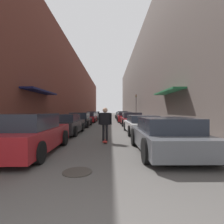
{
  "coord_description": "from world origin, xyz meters",
  "views": [
    {
      "loc": [
        0.44,
        -1.37,
        1.47
      ],
      "look_at": [
        0.56,
        12.63,
        1.35
      ],
      "focal_mm": 28.0,
      "sensor_mm": 36.0,
      "label": 1
    }
  ],
  "objects_px": {
    "parked_car_left_4": "(92,116)",
    "parked_car_right_0": "(166,135)",
    "parked_car_right_2": "(131,119)",
    "skateboarder": "(105,121)",
    "manhole_cover": "(77,172)",
    "parked_car_left_1": "(65,124)",
    "parked_car_right_1": "(141,124)",
    "traffic_light": "(136,104)",
    "parked_car_right_3": "(125,117)",
    "parked_car_left_5": "(95,115)",
    "parked_car_right_5": "(120,115)",
    "parked_car_left_0": "(29,134)",
    "parked_car_left_3": "(88,118)",
    "parked_car_right_4": "(122,116)",
    "parked_car_left_2": "(80,120)"
  },
  "relations": [
    {
      "from": "parked_car_left_4",
      "to": "parked_car_right_2",
      "type": "relative_size",
      "value": 0.92
    },
    {
      "from": "parked_car_left_0",
      "to": "manhole_cover",
      "type": "height_order",
      "value": "parked_car_left_0"
    },
    {
      "from": "parked_car_right_4",
      "to": "manhole_cover",
      "type": "bearing_deg",
      "value": -96.41
    },
    {
      "from": "parked_car_right_0",
      "to": "parked_car_right_3",
      "type": "relative_size",
      "value": 0.91
    },
    {
      "from": "parked_car_left_1",
      "to": "parked_car_left_3",
      "type": "xyz_separation_m",
      "value": [
        0.09,
        10.93,
        -0.02
      ]
    },
    {
      "from": "parked_car_left_2",
      "to": "parked_car_left_4",
      "type": "xyz_separation_m",
      "value": [
        -0.07,
        11.44,
        0.04
      ]
    },
    {
      "from": "parked_car_right_3",
      "to": "parked_car_right_4",
      "type": "distance_m",
      "value": 5.3
    },
    {
      "from": "parked_car_right_4",
      "to": "traffic_light",
      "type": "height_order",
      "value": "traffic_light"
    },
    {
      "from": "parked_car_right_5",
      "to": "parked_car_right_1",
      "type": "bearing_deg",
      "value": -89.76
    },
    {
      "from": "parked_car_right_0",
      "to": "parked_car_right_2",
      "type": "distance_m",
      "value": 11.21
    },
    {
      "from": "parked_car_right_3",
      "to": "manhole_cover",
      "type": "xyz_separation_m",
      "value": [
        -2.63,
        -18.38,
        -0.62
      ]
    },
    {
      "from": "parked_car_right_2",
      "to": "parked_car_left_5",
      "type": "bearing_deg",
      "value": 107.77
    },
    {
      "from": "parked_car_left_2",
      "to": "parked_car_right_1",
      "type": "bearing_deg",
      "value": -45.23
    },
    {
      "from": "parked_car_left_4",
      "to": "parked_car_right_1",
      "type": "xyz_separation_m",
      "value": [
        4.87,
        -16.27,
        -0.08
      ]
    },
    {
      "from": "parked_car_left_0",
      "to": "parked_car_right_5",
      "type": "bearing_deg",
      "value": 80.12
    },
    {
      "from": "parked_car_left_1",
      "to": "manhole_cover",
      "type": "xyz_separation_m",
      "value": [
        2.05,
        -6.8,
        -0.59
      ]
    },
    {
      "from": "parked_car_left_5",
      "to": "parked_car_right_4",
      "type": "relative_size",
      "value": 1.1
    },
    {
      "from": "parked_car_left_3",
      "to": "parked_car_right_3",
      "type": "distance_m",
      "value": 4.64
    },
    {
      "from": "skateboarder",
      "to": "parked_car_right_4",
      "type": "bearing_deg",
      "value": 83.88
    },
    {
      "from": "parked_car_right_2",
      "to": "skateboarder",
      "type": "height_order",
      "value": "skateboarder"
    },
    {
      "from": "parked_car_right_4",
      "to": "parked_car_right_5",
      "type": "height_order",
      "value": "parked_car_right_4"
    },
    {
      "from": "parked_car_left_1",
      "to": "parked_car_right_1",
      "type": "height_order",
      "value": "parked_car_left_1"
    },
    {
      "from": "parked_car_right_5",
      "to": "parked_car_right_0",
      "type": "bearing_deg",
      "value": -89.99
    },
    {
      "from": "parked_car_left_0",
      "to": "parked_car_left_5",
      "type": "xyz_separation_m",
      "value": [
        -0.09,
        26.64,
        -0.03
      ]
    },
    {
      "from": "parked_car_right_2",
      "to": "skateboarder",
      "type": "xyz_separation_m",
      "value": [
        -2.3,
        -9.18,
        0.36
      ]
    },
    {
      "from": "parked_car_left_3",
      "to": "parked_car_right_5",
      "type": "bearing_deg",
      "value": 67.45
    },
    {
      "from": "traffic_light",
      "to": "parked_car_left_1",
      "type": "bearing_deg",
      "value": -111.74
    },
    {
      "from": "parked_car_left_1",
      "to": "parked_car_right_2",
      "type": "bearing_deg",
      "value": 52.08
    },
    {
      "from": "manhole_cover",
      "to": "parked_car_right_3",
      "type": "bearing_deg",
      "value": 81.85
    },
    {
      "from": "parked_car_left_5",
      "to": "parked_car_left_0",
      "type": "bearing_deg",
      "value": -89.8
    },
    {
      "from": "parked_car_right_0",
      "to": "parked_car_right_3",
      "type": "bearing_deg",
      "value": 90.23
    },
    {
      "from": "parked_car_left_2",
      "to": "parked_car_left_5",
      "type": "xyz_separation_m",
      "value": [
        -0.11,
        16.58,
        0.01
      ]
    },
    {
      "from": "parked_car_right_3",
      "to": "parked_car_left_2",
      "type": "bearing_deg",
      "value": -125.84
    },
    {
      "from": "parked_car_left_5",
      "to": "parked_car_right_5",
      "type": "bearing_deg",
      "value": 4.98
    },
    {
      "from": "parked_car_left_4",
      "to": "skateboarder",
      "type": "xyz_separation_m",
      "value": [
        2.62,
        -19.5,
        0.33
      ]
    },
    {
      "from": "parked_car_right_0",
      "to": "parked_car_right_2",
      "type": "xyz_separation_m",
      "value": [
        0.14,
        11.21,
        0.02
      ]
    },
    {
      "from": "parked_car_left_3",
      "to": "parked_car_left_4",
      "type": "relative_size",
      "value": 1.13
    },
    {
      "from": "parked_car_left_4",
      "to": "parked_car_right_0",
      "type": "xyz_separation_m",
      "value": [
        4.78,
        -21.53,
        -0.04
      ]
    },
    {
      "from": "parked_car_right_1",
      "to": "manhole_cover",
      "type": "relative_size",
      "value": 6.84
    },
    {
      "from": "parked_car_right_0",
      "to": "parked_car_left_1",
      "type": "bearing_deg",
      "value": 133.92
    },
    {
      "from": "parked_car_left_3",
      "to": "parked_car_right_3",
      "type": "height_order",
      "value": "parked_car_right_3"
    },
    {
      "from": "parked_car_left_2",
      "to": "parked_car_left_4",
      "type": "bearing_deg",
      "value": 90.37
    },
    {
      "from": "parked_car_left_5",
      "to": "parked_car_right_4",
      "type": "distance_m",
      "value": 6.81
    },
    {
      "from": "parked_car_left_5",
      "to": "parked_car_right_3",
      "type": "bearing_deg",
      "value": -64.96
    },
    {
      "from": "parked_car_left_1",
      "to": "traffic_light",
      "type": "relative_size",
      "value": 1.03
    },
    {
      "from": "manhole_cover",
      "to": "parked_car_right_0",
      "type": "bearing_deg",
      "value": 34.72
    },
    {
      "from": "parked_car_left_4",
      "to": "parked_car_right_0",
      "type": "relative_size",
      "value": 1.01
    },
    {
      "from": "parked_car_left_0",
      "to": "parked_car_right_4",
      "type": "distance_m",
      "value": 22.28
    },
    {
      "from": "parked_car_left_0",
      "to": "parked_car_right_2",
      "type": "distance_m",
      "value": 12.2
    },
    {
      "from": "parked_car_left_3",
      "to": "parked_car_right_4",
      "type": "xyz_separation_m",
      "value": [
        4.63,
        5.95,
        0.07
      ]
    }
  ]
}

